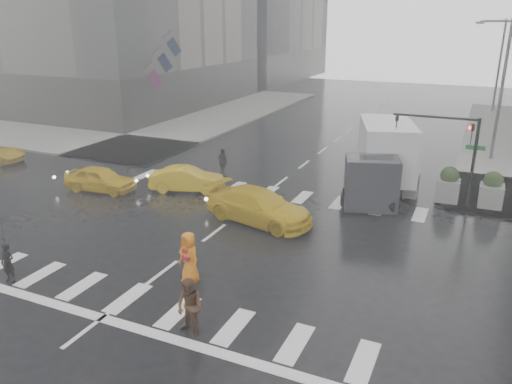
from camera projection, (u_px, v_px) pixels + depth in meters
The scene contains 19 objects.
ground at pixel (214, 233), 21.99m from camera, with size 120.00×120.00×0.00m, color black.
sidewalk_nw at pixel (118, 123), 44.63m from camera, with size 35.00×35.00×0.15m, color slate.
road_markings at pixel (214, 233), 21.99m from camera, with size 18.00×48.00×0.01m, color silver, non-canonical shape.
traffic_signal_pole at pixel (454, 143), 24.30m from camera, with size 4.45×0.42×4.50m.
street_lamp_near at pixel (500, 85), 31.60m from camera, with size 2.15×0.22×9.00m.
street_lamp_far at pixel (498, 62), 48.81m from camera, with size 2.15×0.22×9.00m.
planter_west at pixel (408, 180), 25.99m from camera, with size 1.10×1.10×1.80m.
planter_mid at pixel (448, 185), 25.21m from camera, with size 1.10×1.10×1.80m.
planter_east at pixel (492, 190), 24.43m from camera, with size 1.10×1.10×1.80m.
flag_cluster at pixel (162, 60), 41.94m from camera, with size 2.87×3.06×4.69m.
pedestrian_black at pixel (4, 239), 17.38m from camera, with size 1.07×1.08×2.43m.
pedestrian_brown at pixel (190, 307), 14.69m from camera, with size 0.87×0.68×1.78m, color #4D2F1B.
pedestrian_orange at pixel (189, 258), 17.58m from camera, with size 1.09×0.90×1.92m.
pedestrian_far_a at pixel (223, 162), 29.65m from camera, with size 0.99×0.61×1.70m, color black.
pedestrian_far_b at pixel (371, 174), 27.60m from camera, with size 1.03×0.57×1.60m, color black.
taxi_front at pixel (100, 179), 27.18m from camera, with size 1.59×3.96×1.35m, color gold.
taxi_mid at pixel (187, 179), 27.18m from camera, with size 1.39×3.99×1.32m, color gold.
taxi_rear at pixel (259, 206), 22.97m from camera, with size 2.14×4.64×1.52m, color gold.
box_truck at pixel (382, 158), 26.33m from camera, with size 2.62×6.99×3.71m.
Camera 1 is at (10.02, -17.61, 8.92)m, focal length 35.00 mm.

